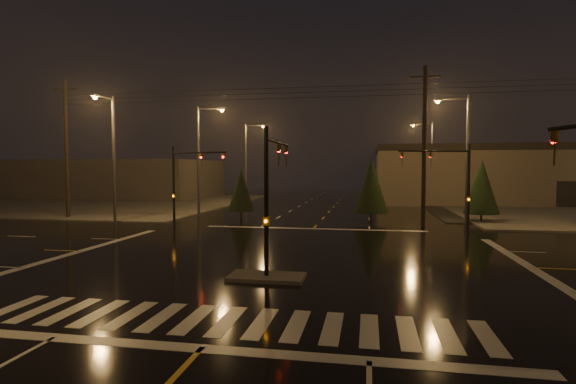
% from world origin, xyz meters
% --- Properties ---
extents(ground, '(140.00, 140.00, 0.00)m').
position_xyz_m(ground, '(0.00, 0.00, 0.00)').
color(ground, black).
rests_on(ground, ground).
extents(sidewalk_nw, '(36.00, 36.00, 0.12)m').
position_xyz_m(sidewalk_nw, '(-30.00, 30.00, 0.06)').
color(sidewalk_nw, '#413F3A').
rests_on(sidewalk_nw, ground).
extents(median_island, '(3.00, 1.60, 0.15)m').
position_xyz_m(median_island, '(0.00, -4.00, 0.07)').
color(median_island, '#413F3A').
rests_on(median_island, ground).
extents(crosswalk, '(15.00, 2.60, 0.01)m').
position_xyz_m(crosswalk, '(0.00, -9.00, 0.01)').
color(crosswalk, beige).
rests_on(crosswalk, ground).
extents(stop_bar_near, '(16.00, 0.50, 0.01)m').
position_xyz_m(stop_bar_near, '(0.00, -11.00, 0.01)').
color(stop_bar_near, beige).
rests_on(stop_bar_near, ground).
extents(stop_bar_far, '(16.00, 0.50, 0.01)m').
position_xyz_m(stop_bar_far, '(0.00, 11.00, 0.01)').
color(stop_bar_far, beige).
rests_on(stop_bar_far, ground).
extents(commercial_block, '(30.00, 18.00, 5.60)m').
position_xyz_m(commercial_block, '(-35.00, 42.00, 2.80)').
color(commercial_block, '#423C3A').
rests_on(commercial_block, ground).
extents(signal_mast_median, '(0.25, 4.59, 6.00)m').
position_xyz_m(signal_mast_median, '(0.00, -3.07, 3.75)').
color(signal_mast_median, black).
rests_on(signal_mast_median, ground).
extents(signal_mast_ne, '(4.84, 1.86, 6.00)m').
position_xyz_m(signal_mast_ne, '(9.50, 10.14, 3.79)').
color(signal_mast_ne, black).
rests_on(signal_mast_ne, ground).
extents(signal_mast_nw, '(4.84, 1.86, 6.00)m').
position_xyz_m(signal_mast_nw, '(-9.50, 10.14, 3.79)').
color(signal_mast_nw, black).
rests_on(signal_mast_nw, ground).
extents(streetlight_1, '(2.77, 0.32, 10.00)m').
position_xyz_m(streetlight_1, '(-11.18, 18.00, 5.80)').
color(streetlight_1, '#38383A').
rests_on(streetlight_1, ground).
extents(streetlight_2, '(2.77, 0.32, 10.00)m').
position_xyz_m(streetlight_2, '(-11.18, 34.00, 5.80)').
color(streetlight_2, '#38383A').
rests_on(streetlight_2, ground).
extents(streetlight_3, '(2.77, 0.32, 10.00)m').
position_xyz_m(streetlight_3, '(11.18, 16.00, 5.80)').
color(streetlight_3, '#38383A').
rests_on(streetlight_3, ground).
extents(streetlight_4, '(2.77, 0.32, 10.00)m').
position_xyz_m(streetlight_4, '(11.18, 36.00, 5.80)').
color(streetlight_4, '#38383A').
rests_on(streetlight_4, ground).
extents(streetlight_5, '(0.32, 2.77, 10.00)m').
position_xyz_m(streetlight_5, '(-16.00, 11.18, 5.80)').
color(streetlight_5, '#38383A').
rests_on(streetlight_5, ground).
extents(utility_pole_0, '(2.20, 0.32, 12.00)m').
position_xyz_m(utility_pole_0, '(-22.00, 14.00, 6.13)').
color(utility_pole_0, black).
rests_on(utility_pole_0, ground).
extents(utility_pole_1, '(2.20, 0.32, 12.00)m').
position_xyz_m(utility_pole_1, '(8.00, 14.00, 6.13)').
color(utility_pole_1, black).
rests_on(utility_pole_1, ground).
extents(conifer_0, '(2.78, 2.78, 5.05)m').
position_xyz_m(conifer_0, '(12.92, 17.34, 2.87)').
color(conifer_0, black).
rests_on(conifer_0, ground).
extents(conifer_3, '(2.31, 2.31, 4.31)m').
position_xyz_m(conifer_3, '(-6.90, 16.12, 2.50)').
color(conifer_3, black).
rests_on(conifer_3, ground).
extents(conifer_4, '(2.84, 2.84, 5.14)m').
position_xyz_m(conifer_4, '(4.12, 16.63, 2.92)').
color(conifer_4, black).
rests_on(conifer_4, ground).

